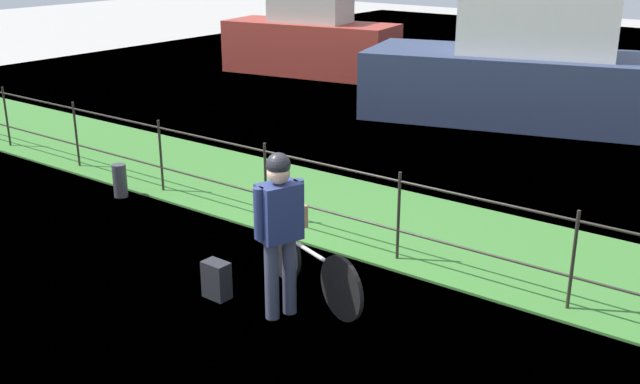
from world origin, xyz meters
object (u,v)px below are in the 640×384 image
(moored_boat_near, at_px, (310,40))
(bicycle_main, at_px, (310,266))
(wooden_crate, at_px, (288,215))
(backpack_on_paving, at_px, (217,280))
(moored_boat_far, at_px, (535,73))
(mooring_bollard, at_px, (120,181))
(terrier_dog, at_px, (289,198))
(cyclist_person, at_px, (279,221))

(moored_boat_near, bearing_deg, bicycle_main, -52.34)
(wooden_crate, distance_m, moored_boat_near, 12.59)
(backpack_on_paving, distance_m, moored_boat_far, 9.35)
(bicycle_main, bearing_deg, mooring_bollard, 168.63)
(terrier_dog, bearing_deg, bicycle_main, -19.34)
(cyclist_person, bearing_deg, moored_boat_far, 96.98)
(moored_boat_near, bearing_deg, mooring_bollard, -67.90)
(moored_boat_near, bearing_deg, terrier_dog, -53.29)
(mooring_bollard, bearing_deg, backpack_on_paving, -23.10)
(mooring_bollard, bearing_deg, moored_boat_far, 69.46)
(wooden_crate, height_order, mooring_bollard, wooden_crate)
(wooden_crate, bearing_deg, mooring_bollard, 169.50)
(cyclist_person, distance_m, moored_boat_near, 13.32)
(moored_boat_near, bearing_deg, moored_boat_far, -12.58)
(mooring_bollard, xyz_separation_m, moored_boat_far, (2.96, 7.90, 0.72))
(backpack_on_paving, bearing_deg, mooring_bollard, -21.87)
(bicycle_main, bearing_deg, moored_boat_near, 127.66)
(bicycle_main, relative_size, backpack_on_paving, 4.21)
(terrier_dog, bearing_deg, cyclist_person, -58.37)
(wooden_crate, relative_size, mooring_bollard, 0.71)
(backpack_on_paving, height_order, moored_boat_near, moored_boat_near)
(wooden_crate, bearing_deg, terrier_dog, -19.34)
(backpack_on_paving, height_order, moored_boat_far, moored_boat_far)
(terrier_dog, relative_size, mooring_bollard, 0.67)
(bicycle_main, bearing_deg, backpack_on_paving, -142.15)
(wooden_crate, distance_m, backpack_on_paving, 1.01)
(wooden_crate, height_order, moored_boat_far, moored_boat_far)
(bicycle_main, xyz_separation_m, moored_boat_far, (-1.12, 8.72, 0.61))
(bicycle_main, xyz_separation_m, moored_boat_near, (-7.90, 10.24, 0.55))
(wooden_crate, relative_size, moored_boat_near, 0.07)
(wooden_crate, distance_m, terrier_dog, 0.20)
(wooden_crate, bearing_deg, moored_boat_far, 94.85)
(bicycle_main, distance_m, backpack_on_paving, 0.98)
(mooring_bollard, distance_m, moored_boat_near, 10.19)
(backpack_on_paving, bearing_deg, terrier_dog, -117.79)
(cyclist_person, height_order, mooring_bollard, cyclist_person)
(terrier_dog, bearing_deg, wooden_crate, 160.66)
(terrier_dog, distance_m, mooring_bollard, 3.85)
(cyclist_person, height_order, backpack_on_paving, cyclist_person)
(terrier_dog, distance_m, moored_boat_near, 12.61)
(mooring_bollard, relative_size, moored_boat_near, 0.10)
(terrier_dog, height_order, moored_boat_near, moored_boat_near)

